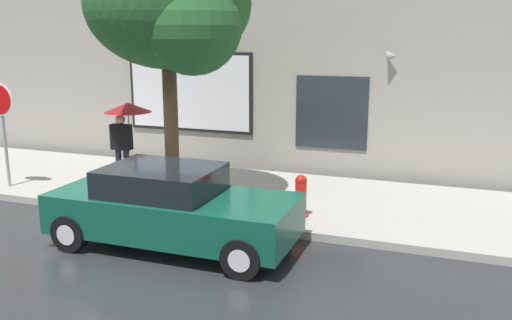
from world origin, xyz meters
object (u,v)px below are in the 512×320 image
fire_hydrant (301,196)px  stop_sign (1,114)px  pedestrian_with_umbrella (126,118)px  street_tree (172,9)px  parked_car (171,208)px

fire_hydrant → stop_sign: size_ratio=0.35×
pedestrian_with_umbrella → street_tree: (1.75, -0.87, 2.35)m
parked_car → stop_sign: (-5.15, 1.61, 1.15)m
street_tree → stop_sign: size_ratio=2.20×
fire_hydrant → street_tree: bearing=-179.5°
parked_car → street_tree: 3.93m
fire_hydrant → stop_sign: stop_sign is taller
parked_car → pedestrian_with_umbrella: pedestrian_with_umbrella is taller
parked_car → fire_hydrant: bearing=46.0°
parked_car → fire_hydrant: parked_car is taller
pedestrian_with_umbrella → street_tree: 3.05m
parked_car → fire_hydrant: size_ratio=5.09×
pedestrian_with_umbrella → stop_sign: size_ratio=0.81×
fire_hydrant → stop_sign: (-6.94, -0.25, 1.29)m
street_tree → stop_sign: (-4.30, -0.22, -2.22)m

